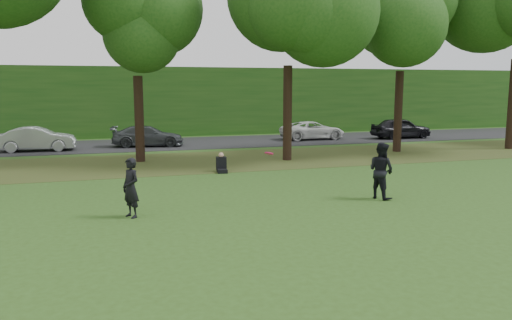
{
  "coord_description": "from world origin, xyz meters",
  "views": [
    {
      "loc": [
        -4.66,
        -10.66,
        3.63
      ],
      "look_at": [
        -0.05,
        4.35,
        1.3
      ],
      "focal_mm": 35.0,
      "sensor_mm": 36.0,
      "label": 1
    }
  ],
  "objects_px": {
    "player_left": "(131,188)",
    "player_right": "(381,171)",
    "frisbee": "(269,153)",
    "seated_person": "(221,165)"
  },
  "relations": [
    {
      "from": "player_left",
      "to": "player_right",
      "type": "height_order",
      "value": "player_right"
    },
    {
      "from": "player_right",
      "to": "frisbee",
      "type": "xyz_separation_m",
      "value": [
        -3.76,
        0.23,
        0.68
      ]
    },
    {
      "from": "player_left",
      "to": "player_right",
      "type": "distance_m",
      "value": 7.9
    },
    {
      "from": "frisbee",
      "to": "seated_person",
      "type": "distance_m",
      "value": 6.35
    },
    {
      "from": "seated_person",
      "to": "player_left",
      "type": "bearing_deg",
      "value": -116.56
    },
    {
      "from": "player_left",
      "to": "frisbee",
      "type": "distance_m",
      "value": 4.22
    },
    {
      "from": "player_left",
      "to": "frisbee",
      "type": "relative_size",
      "value": 6.01
    },
    {
      "from": "frisbee",
      "to": "seated_person",
      "type": "bearing_deg",
      "value": 90.43
    },
    {
      "from": "player_right",
      "to": "seated_person",
      "type": "relative_size",
      "value": 2.21
    },
    {
      "from": "player_right",
      "to": "frisbee",
      "type": "height_order",
      "value": "player_right"
    }
  ]
}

